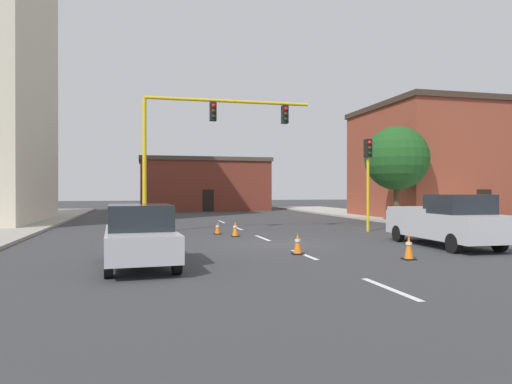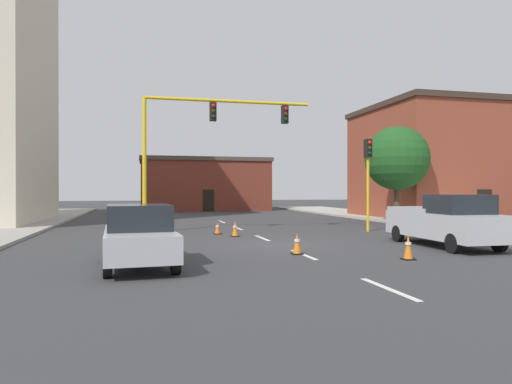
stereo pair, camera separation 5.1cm
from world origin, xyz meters
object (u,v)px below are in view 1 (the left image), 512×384
traffic_light_pole_right (368,164)px  tree_right_mid (397,158)px  traffic_signal_gantry (170,188)px  traffic_cone_roadside_a (235,229)px  traffic_cone_roadside_d (218,228)px  traffic_cone_roadside_b (298,244)px  sedan_silver_near_left (140,235)px  pickup_truck_silver (445,221)px  traffic_cone_roadside_c (409,247)px

traffic_light_pole_right → tree_right_mid: 6.19m
traffic_signal_gantry → traffic_cone_roadside_a: 4.29m
tree_right_mid → traffic_cone_roadside_d: bearing=-161.5°
traffic_light_pole_right → tree_right_mid: (4.28, 4.43, 0.63)m
traffic_light_pole_right → traffic_cone_roadside_b: (-6.36, -7.28, -3.17)m
traffic_light_pole_right → traffic_cone_roadside_a: bearing=-172.3°
traffic_cone_roadside_a → traffic_cone_roadside_d: size_ratio=1.22×
traffic_signal_gantry → sedan_silver_near_left: (-1.41, -10.17, -1.38)m
tree_right_mid → sedan_silver_near_left: (-15.76, -12.99, -3.27)m
traffic_cone_roadside_d → pickup_truck_silver: bearing=-42.2°
pickup_truck_silver → sedan_silver_near_left: bearing=-170.1°
traffic_signal_gantry → traffic_cone_roadside_d: size_ratio=16.01×
sedan_silver_near_left → traffic_cone_roadside_d: size_ratio=7.79×
traffic_cone_roadside_b → traffic_cone_roadside_c: size_ratio=0.92×
traffic_cone_roadside_a → sedan_silver_near_left: bearing=-119.2°
sedan_silver_near_left → traffic_cone_roadside_a: (4.24, 7.59, -0.53)m
tree_right_mid → traffic_cone_roadside_d: tree_right_mid is taller
pickup_truck_silver → traffic_cone_roadside_d: bearing=137.8°
traffic_light_pole_right → traffic_cone_roadside_d: bearing=177.3°
traffic_signal_gantry → traffic_cone_roadside_c: 12.88m
sedan_silver_near_left → traffic_cone_roadside_b: sedan_silver_near_left is taller
tree_right_mid → traffic_cone_roadside_b: (-10.64, -11.71, -3.80)m
traffic_cone_roadside_a → pickup_truck_silver: bearing=-38.5°
tree_right_mid → traffic_light_pole_right: bearing=-134.0°
pickup_truck_silver → sedan_silver_near_left: size_ratio=1.18×
traffic_signal_gantry → traffic_light_pole_right: 10.28m
traffic_signal_gantry → tree_right_mid: traffic_signal_gantry is taller
pickup_truck_silver → traffic_cone_roadside_a: size_ratio=7.55×
traffic_cone_roadside_a → traffic_cone_roadside_b: traffic_cone_roadside_b is taller
sedan_silver_near_left → pickup_truck_silver: bearing=9.9°
traffic_cone_roadside_b → traffic_cone_roadside_c: (2.94, -1.97, 0.03)m
sedan_silver_near_left → traffic_cone_roadside_c: size_ratio=5.86×
traffic_light_pole_right → tree_right_mid: bearing=46.0°
traffic_cone_roadside_b → traffic_cone_roadside_d: (-1.48, 7.65, -0.07)m
pickup_truck_silver → traffic_cone_roadside_c: bearing=-140.5°
traffic_light_pole_right → traffic_cone_roadside_a: (-7.23, -0.97, -3.17)m
traffic_light_pole_right → sedan_silver_near_left: 14.56m
pickup_truck_silver → traffic_cone_roadside_c: 4.23m
traffic_light_pole_right → traffic_cone_roadside_b: size_ratio=6.62×
traffic_signal_gantry → traffic_cone_roadside_b: size_ratio=13.04×
traffic_cone_roadside_d → traffic_cone_roadside_b: bearing=-79.0°
traffic_cone_roadside_c → sedan_silver_near_left: bearing=175.1°
traffic_cone_roadside_c → traffic_cone_roadside_b: bearing=146.2°
traffic_light_pole_right → traffic_cone_roadside_d: traffic_light_pole_right is taller
tree_right_mid → traffic_cone_roadside_c: (-7.70, -13.68, -3.77)m
tree_right_mid → traffic_cone_roadside_b: tree_right_mid is taller
tree_right_mid → traffic_cone_roadside_c: bearing=-119.4°
tree_right_mid → traffic_cone_roadside_a: bearing=-154.9°
tree_right_mid → traffic_cone_roadside_c: tree_right_mid is taller
traffic_cone_roadside_b → traffic_cone_roadside_c: traffic_cone_roadside_c is taller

